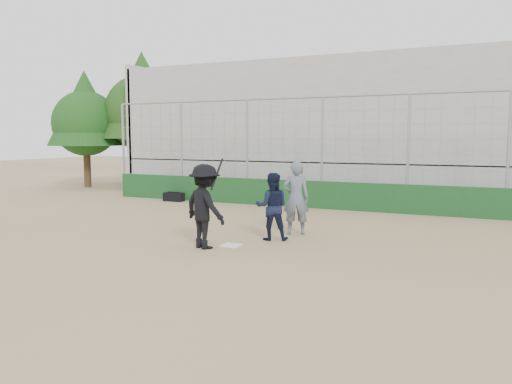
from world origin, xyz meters
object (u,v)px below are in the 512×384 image
at_px(umpire, 296,202).
at_px(equipment_bag, 174,197).
at_px(catcher_crouched, 272,218).
at_px(batter_at_plate, 205,206).

bearing_deg(umpire, equipment_bag, -57.19).
xyz_separation_m(catcher_crouched, equipment_bag, (-6.65, 5.42, -0.39)).
xyz_separation_m(umpire, equipment_bag, (-6.92, 4.44, -0.70)).
bearing_deg(catcher_crouched, umpire, 74.87).
bearing_deg(equipment_bag, batter_at_plate, -50.99).
bearing_deg(catcher_crouched, equipment_bag, 140.80).
bearing_deg(equipment_bag, umpire, -32.72).
xyz_separation_m(batter_at_plate, catcher_crouched, (1.06, 1.48, -0.41)).
relative_size(catcher_crouched, umpire, 0.66).
bearing_deg(umpire, batter_at_plate, 37.31).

